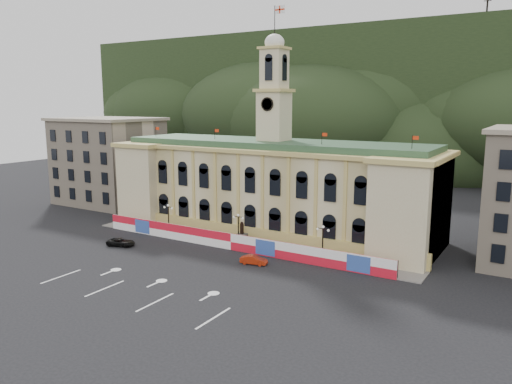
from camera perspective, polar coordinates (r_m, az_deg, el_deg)
The scene contains 13 objects.
ground at distance 64.53m, azimuth -10.44°, elevation -9.81°, with size 260.00×260.00×0.00m, color black.
lane_markings at distance 61.15m, azimuth -13.61°, elevation -11.08°, with size 26.00×10.00×0.02m, color white, non-canonical shape.
hill_ridge at distance 171.86m, azimuth 17.76°, elevation 8.96°, with size 230.00×80.00×64.00m.
city_hall at distance 84.43m, azimuth 1.91°, elevation 0.64°, with size 56.20×17.60×37.10m.
side_building_left at distance 113.73m, azimuth -16.50°, elevation 3.47°, with size 21.00×17.00×18.60m.
hoarding_fence at distance 75.42m, azimuth -2.80°, elevation -5.69°, with size 50.00×0.44×2.50m.
pavement at distance 77.92m, azimuth -1.71°, elevation -6.05°, with size 56.00×5.50×0.16m, color slate.
statue at distance 77.82m, azimuth -1.62°, elevation -5.22°, with size 1.40×1.40×3.72m.
lamp_left at distance 84.82m, azimuth -9.97°, elevation -2.76°, with size 1.96×0.44×5.15m.
lamp_center at distance 76.53m, azimuth -2.03°, elevation -4.03°, with size 1.96×0.44×5.15m.
lamp_right at distance 70.08m, azimuth 7.63°, elevation -5.46°, with size 1.96×0.44×5.15m.
red_sedan at distance 68.93m, azimuth -0.25°, elevation -7.77°, with size 3.95×2.05×1.24m, color #9F220B.
black_suv at distance 80.16m, azimuth -15.19°, elevation -5.55°, with size 4.76×3.17×1.21m, color black.
Camera 1 is at (40.76, -44.95, 21.97)m, focal length 35.00 mm.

